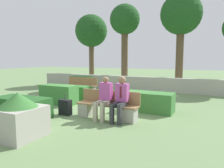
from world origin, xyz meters
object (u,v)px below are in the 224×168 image
Objects in this scene: bench_left_side at (81,87)px; planter_corner_left at (19,116)px; person_seated_woman at (104,96)px; tree_center_left at (125,23)px; tree_center_right at (181,16)px; person_seated_man at (120,97)px; bench_front at (107,108)px; tree_leftmost at (91,32)px; suitcase at (65,107)px.

planter_corner_left reaches higher than bench_left_side.
tree_center_left reaches higher than person_seated_woman.
tree_center_right reaches higher than person_seated_woman.
person_seated_man is at bearing 0.63° from person_seated_woman.
tree_center_left is (-2.49, 7.53, 3.45)m from person_seated_woman.
tree_center_right is at bearing -0.46° from tree_center_left.
tree_center_right is at bearing 77.57° from planter_corner_left.
bench_left_side is 0.34× the size of tree_center_left.
bench_front is 1.54× the size of person_seated_woman.
planter_corner_left is 11.50m from tree_leftmost.
tree_center_left is at bearing 112.06° from person_seated_man.
tree_center_left is (-2.53, 7.38, 3.84)m from bench_front.
tree_center_left reaches higher than planter_corner_left.
person_seated_man is 0.24× the size of tree_center_right.
planter_corner_left is 0.20× the size of tree_center_right.
bench_left_side reaches higher than suitcase.
person_seated_man reaches higher than bench_left_side.
person_seated_woman is at bearing -105.76° from bench_front.
person_seated_woman is 0.24× the size of tree_center_right.
bench_front is 0.38× the size of tree_center_left.
bench_left_side is at bearing -66.20° from tree_leftmost.
tree_center_left reaches higher than bench_front.
bench_left_side is at bearing -141.10° from tree_center_right.
tree_leftmost is at bearing 123.73° from person_seated_woman.
tree_center_right is (1.00, 7.35, 3.96)m from bench_front.
suitcase is 0.13× the size of tree_center_right.
bench_front is at bearing -49.37° from bench_left_side.
person_seated_woman reaches higher than planter_corner_left.
bench_left_side is 6.57m from planter_corner_left.
tree_leftmost reaches higher than bench_front.
bench_left_side is at bearing 133.68° from bench_front.
tree_center_left is (-1.37, 9.81, 3.66)m from planter_corner_left.
tree_center_left is at bearing 108.94° from bench_front.
person_seated_man is 0.56m from person_seated_woman.
bench_front is 1.50m from suitcase.
tree_leftmost is at bearing 171.92° from tree_center_left.
tree_leftmost is (-4.17, 10.21, 3.27)m from planter_corner_left.
tree_center_right is at bearing 86.34° from person_seated_man.
person_seated_woman reaches higher than bench_front.
tree_center_left is at bearing 71.77° from bench_left_side.
tree_center_left reaches higher than bench_left_side.
bench_front is at bearing 74.24° from person_seated_woman.
tree_leftmost is at bearing 112.23° from planter_corner_left.
person_seated_man is 10.30m from tree_leftmost.
person_seated_woman is 10.01m from tree_leftmost.
tree_center_left reaches higher than tree_leftmost.
tree_leftmost is (-5.85, 7.92, 3.03)m from person_seated_man.
tree_leftmost is 2.85m from tree_center_left.
planter_corner_left is (2.37, -6.13, 0.19)m from bench_left_side.
tree_center_right is at bearing -3.85° from tree_leftmost.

